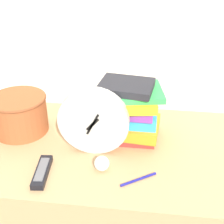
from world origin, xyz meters
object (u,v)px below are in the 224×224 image
at_px(book_stack, 130,112).
at_px(crumpled_paper_ball, 102,163).
at_px(basket, 19,113).
at_px(desk_clock, 94,122).
at_px(pen, 138,179).
at_px(tv_remote, 42,172).

distance_m(book_stack, crumpled_paper_ball, 0.24).
bearing_deg(basket, crumpled_paper_ball, -29.39).
height_order(desk_clock, basket, desk_clock).
bearing_deg(desk_clock, book_stack, 42.80).
relative_size(basket, pen, 1.95).
xyz_separation_m(basket, pen, (0.48, -0.24, -0.08)).
bearing_deg(tv_remote, basket, 123.73).
height_order(crumpled_paper_ball, pen, crumpled_paper_ball).
distance_m(tv_remote, crumpled_paper_ball, 0.20).
bearing_deg(tv_remote, pen, 1.73).
bearing_deg(book_stack, basket, -179.14).
height_order(desk_clock, pen, desk_clock).
bearing_deg(desk_clock, tv_remote, -135.32).
relative_size(book_stack, basket, 1.19).
height_order(book_stack, basket, book_stack).
distance_m(desk_clock, pen, 0.25).
height_order(basket, crumpled_paper_ball, basket).
relative_size(basket, crumpled_paper_ball, 4.35).
distance_m(book_stack, pen, 0.27).
bearing_deg(tv_remote, book_stack, 43.88).
bearing_deg(desk_clock, pen, -39.93).
relative_size(book_stack, crumpled_paper_ball, 5.15).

